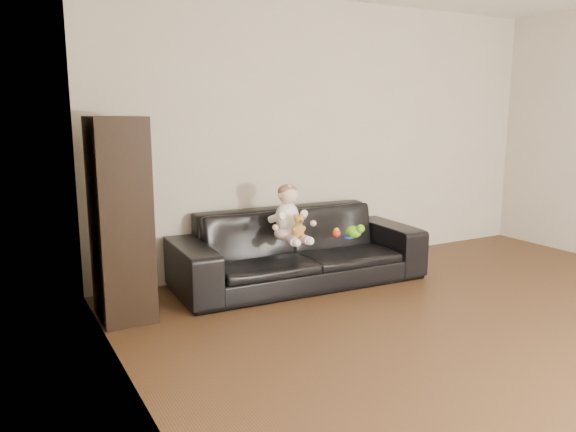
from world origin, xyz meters
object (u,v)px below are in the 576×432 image
cabinet (120,220)px  toy_green (354,232)px  baby (289,216)px  teddy_bear (298,226)px  sofa (299,247)px  toy_rattle (336,233)px  toy_blue_disc (349,237)px

cabinet → toy_green: size_ratio=9.61×
baby → toy_green: baby is taller
cabinet → teddy_bear: cabinet is taller
teddy_bear → toy_green: bearing=-1.1°
cabinet → teddy_bear: bearing=-6.6°
sofa → baby: bearing=-141.9°
toy_rattle → baby: bearing=169.2°
teddy_bear → toy_green: size_ratio=1.26×
sofa → cabinet: size_ratio=1.49×
teddy_bear → toy_rattle: 0.45m
toy_rattle → toy_blue_disc: toy_rattle is taller
teddy_bear → toy_rattle: (0.43, 0.07, -0.12)m
toy_green → baby: bearing=164.0°
cabinet → toy_rattle: (1.85, -0.10, -0.28)m
sofa → teddy_bear: bearing=-118.1°
baby → toy_blue_disc: baby is taller
toy_blue_disc → sofa: bearing=144.8°
baby → toy_rattle: (0.44, -0.08, -0.18)m
cabinet → teddy_bear: (1.43, -0.17, -0.16)m
baby → sofa: bearing=42.2°
cabinet → toy_blue_disc: cabinet is taller
sofa → toy_blue_disc: size_ratio=21.28×
toy_green → toy_rattle: (-0.13, 0.08, -0.02)m
teddy_bear → toy_rattle: size_ratio=2.57×
baby → teddy_bear: baby is taller
toy_green → toy_blue_disc: size_ratio=1.48×
sofa → baby: baby is taller
toy_rattle → toy_green: bearing=-31.6°
cabinet → toy_green: cabinet is taller
toy_green → toy_blue_disc: 0.06m
toy_green → toy_blue_disc: toy_green is taller
baby → toy_blue_disc: bearing=-7.8°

